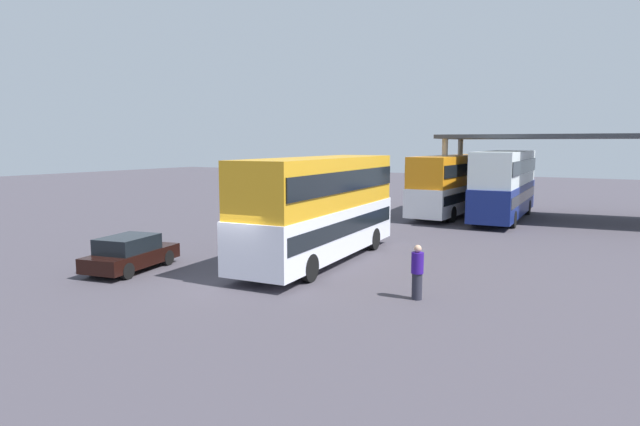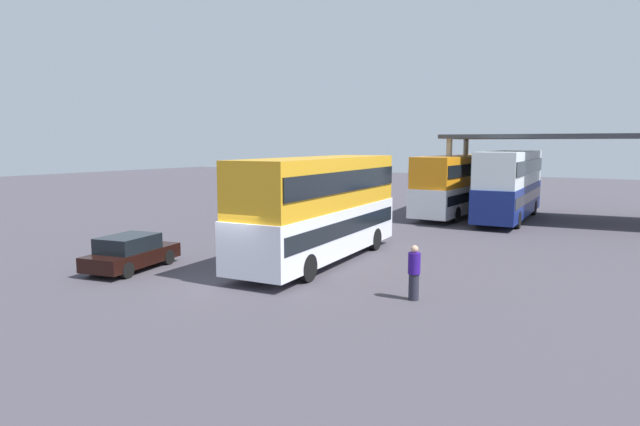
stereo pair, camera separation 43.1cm
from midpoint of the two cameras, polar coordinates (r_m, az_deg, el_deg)
ground_plane at (r=19.03m, az=-7.79°, el=-7.39°), size 140.00×140.00×0.00m
double_decker_main at (r=22.05m, az=0.57°, el=0.87°), size 3.41×10.60×4.26m
parked_hatchback at (r=21.91m, az=-18.78°, el=-3.97°), size 2.38×4.16×1.35m
double_decker_near_canopy at (r=37.74m, az=14.71°, el=3.13°), size 2.72×11.48×4.02m
double_decker_mid_row at (r=36.16m, az=19.68°, el=3.03°), size 3.00×11.03×4.35m
depot_canopy at (r=37.10m, az=28.85°, el=6.79°), size 20.20×9.29×5.37m
pedestrian_waiting at (r=17.05m, az=10.60°, el=-6.21°), size 0.38×0.38×1.72m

